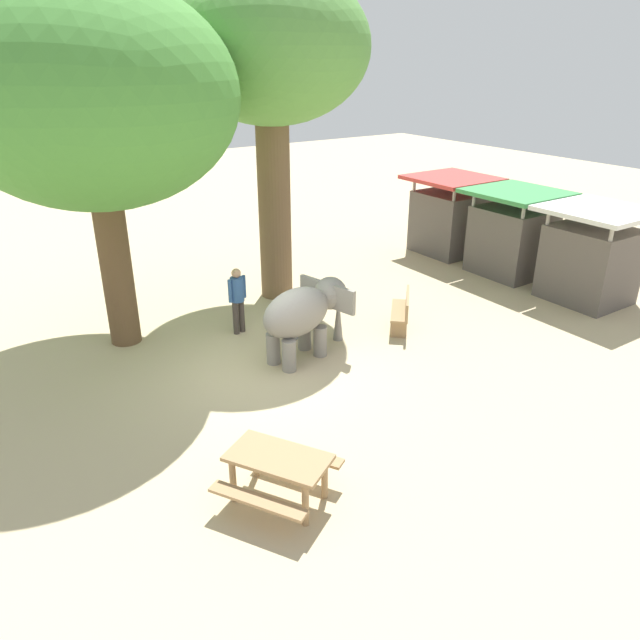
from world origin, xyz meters
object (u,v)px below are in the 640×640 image
Objects in this scene: wooden_bench at (402,310)px; elephant at (305,312)px; picnic_table_near at (279,467)px; person_handler at (237,296)px; shade_tree_secondary at (270,54)px; shade_tree_main at (91,97)px; market_stall_green at (512,237)px; market_stall_red at (449,219)px; feed_bucket at (293,331)px; market_stall_white at (590,260)px.

elephant is at bearing 130.22° from wooden_bench.
elephant is 1.17× the size of picnic_table_near.
shade_tree_secondary is (-1.66, 2.01, 5.19)m from person_handler.
person_handler is 0.21× the size of shade_tree_main.
market_stall_green is (-4.90, 10.96, 0.55)m from picnic_table_near.
picnic_table_near is at bearing -33.62° from person_handler.
market_stall_red reaches higher than feed_bucket.
shade_tree_secondary is at bearing 117.12° from person_handler.
wooden_bench is 0.52× the size of market_stall_green.
market_stall_white reaches higher than wooden_bench.
market_stall_white is (3.34, 8.76, 0.19)m from person_handler.
market_stall_white is at bearing 0.00° from market_stall_green.
market_stall_green is (-1.15, 8.09, 0.09)m from elephant.
shade_tree_main is at bearing -99.17° from market_stall_green.
market_stall_green is (1.80, 11.16, -4.22)m from shade_tree_main.
shade_tree_secondary is 22.49× the size of feed_bucket.
shade_tree_main is at bearing 104.61° from wooden_bench.
elephant reaches higher than wooden_bench.
shade_tree_secondary is at bearing -88.26° from market_stall_red.
market_stall_red is at bearing -86.27° from picnic_table_near.
shade_tree_secondary is 9.77m from market_stall_white.
market_stall_red reaches higher than elephant.
market_stall_green is (0.74, 8.76, 0.19)m from person_handler.
market_stall_red is at bearing 180.00° from market_stall_green.
picnic_table_near is 0.81× the size of market_stall_white.
picnic_table_near is 5.66m from feed_bucket.
market_stall_white is at bearing -61.79° from wooden_bench.
market_stall_red reaches higher than wooden_bench.
market_stall_red reaches higher than picnic_table_near.
shade_tree_secondary is at bearing 63.18° from wooden_bench.
picnic_table_near is (5.64, -2.20, -0.36)m from person_handler.
person_handler is at bearing -51.97° from picnic_table_near.
market_stall_white is (4.40, 11.16, -4.22)m from shade_tree_main.
shade_tree_secondary reaches higher than market_stall_white.
person_handler is 6.06m from picnic_table_near.
shade_tree_main reaches higher than person_handler.
wooden_bench is 5.54m from market_stall_green.
person_handler is at bearing -135.50° from feed_bucket.
wooden_bench is 6.69m from picnic_table_near.
picnic_table_near is at bearing 165.43° from wooden_bench.
wooden_bench is at bearing 20.83° from shade_tree_secondary.
wooden_bench is at bearing -76.86° from market_stall_green.
elephant is 8.18m from market_stall_green.
market_stall_red is at bearing 94.09° from shade_tree_main.
market_stall_red is at bearing 91.74° from shade_tree_secondary.
shade_tree_main is at bearing -85.91° from market_stall_red.
person_handler is 4.50× the size of feed_bucket.
market_stall_green reaches higher than feed_bucket.
market_stall_red is (-3.75, 8.09, 0.09)m from elephant.
market_stall_white is at bearing -23.19° from elephant.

